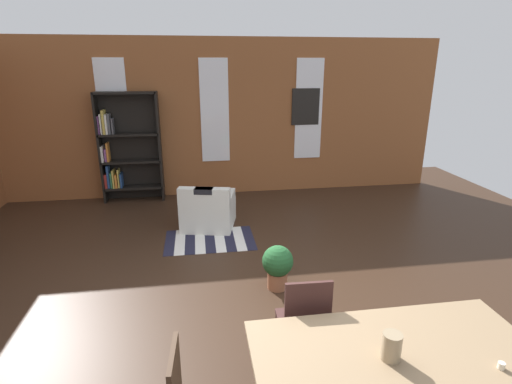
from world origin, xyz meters
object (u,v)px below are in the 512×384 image
at_px(vase_on_table, 392,346).
at_px(dining_chair_far_left, 304,321).
at_px(potted_plant_by_shelf, 278,265).
at_px(dining_table, 400,366).
at_px(armchair_white, 208,211).
at_px(bookshelf_tall, 126,148).

height_order(vase_on_table, dining_chair_far_left, dining_chair_far_left).
bearing_deg(potted_plant_by_shelf, dining_table, -79.89).
xyz_separation_m(dining_chair_far_left, potted_plant_by_shelf, (0.06, 1.36, -0.21)).
height_order(dining_table, vase_on_table, vase_on_table).
bearing_deg(vase_on_table, dining_table, 0.00).
bearing_deg(dining_table, vase_on_table, 180.00).
bearing_deg(vase_on_table, armchair_white, 104.24).
height_order(dining_table, armchair_white, armchair_white).
xyz_separation_m(dining_table, bookshelf_tall, (-2.59, 5.71, 0.37)).
relative_size(vase_on_table, bookshelf_tall, 0.09).
bearing_deg(vase_on_table, dining_chair_far_left, 115.48).
xyz_separation_m(bookshelf_tall, armchair_white, (1.47, -1.60, -0.76)).
distance_m(vase_on_table, dining_chair_far_left, 0.90).
relative_size(dining_chair_far_left, potted_plant_by_shelf, 1.76).
height_order(vase_on_table, potted_plant_by_shelf, vase_on_table).
distance_m(vase_on_table, bookshelf_tall, 6.24).
bearing_deg(potted_plant_by_shelf, vase_on_table, -81.92).
xyz_separation_m(vase_on_table, potted_plant_by_shelf, (-0.30, 2.12, -0.52)).
relative_size(bookshelf_tall, potted_plant_by_shelf, 3.84).
xyz_separation_m(dining_table, dining_chair_far_left, (-0.44, 0.76, -0.15)).
bearing_deg(dining_chair_far_left, bookshelf_tall, 113.50).
distance_m(dining_chair_far_left, potted_plant_by_shelf, 1.38).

